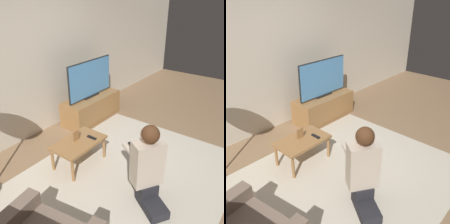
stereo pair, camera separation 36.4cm
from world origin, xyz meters
The scene contains 9 objects.
ground_plane centered at (0.00, 0.00, 0.00)m, with size 10.00×10.00×0.00m, color #896B4C.
wall_back centered at (0.00, 1.93, 1.30)m, with size 10.00×0.06×2.60m.
rug centered at (0.00, 0.00, 0.01)m, with size 2.97×2.40×0.02m.
tv_stand centered at (1.05, 1.49, 0.23)m, with size 1.19×0.48×0.46m.
tv centered at (1.05, 1.49, 0.81)m, with size 1.09×0.08×0.69m.
coffee_table centered at (-0.14, 0.71, 0.33)m, with size 0.73×0.46×0.38m.
person_kneeling centered at (-0.18, -0.39, 0.51)m, with size 0.63×0.79×1.00m.
picture_frame centered at (-0.14, 0.75, 0.46)m, with size 0.11×0.01×0.15m.
remote centered at (0.04, 0.61, 0.39)m, with size 0.04×0.15×0.02m.
Camera 2 is at (-1.96, -1.67, 2.25)m, focal length 40.00 mm.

